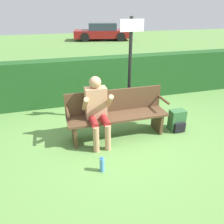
# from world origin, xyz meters

# --- Properties ---
(ground_plane) EXTENTS (40.00, 40.00, 0.00)m
(ground_plane) POSITION_xyz_m (0.00, 0.00, 0.00)
(ground_plane) COLOR #5B8942
(hedge_back) EXTENTS (12.00, 0.46, 1.19)m
(hedge_back) POSITION_xyz_m (0.00, 2.00, 0.60)
(hedge_back) COLOR #1E4C1E
(hedge_back) RESTS_ON ground
(park_bench) EXTENTS (1.99, 0.48, 0.93)m
(park_bench) POSITION_xyz_m (0.00, 0.07, 0.48)
(park_bench) COLOR #513823
(park_bench) RESTS_ON ground
(person_seated) EXTENTS (0.53, 0.61, 1.28)m
(person_seated) POSITION_xyz_m (-0.42, -0.05, 0.71)
(person_seated) COLOR tan
(person_seated) RESTS_ON ground
(backpack) EXTENTS (0.32, 0.28, 0.45)m
(backpack) POSITION_xyz_m (1.29, -0.11, 0.21)
(backpack) COLOR #336638
(backpack) RESTS_ON ground
(water_bottle) EXTENTS (0.08, 0.08, 0.27)m
(water_bottle) POSITION_xyz_m (-0.56, -0.95, 0.13)
(water_bottle) COLOR #4C8CCC
(water_bottle) RESTS_ON ground
(signpost) EXTENTS (0.48, 0.09, 2.24)m
(signpost) POSITION_xyz_m (0.45, 0.61, 1.30)
(signpost) COLOR black
(signpost) RESTS_ON ground
(parked_car) EXTENTS (4.69, 2.65, 1.30)m
(parked_car) POSITION_xyz_m (3.19, 14.15, 0.62)
(parked_car) COLOR maroon
(parked_car) RESTS_ON ground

